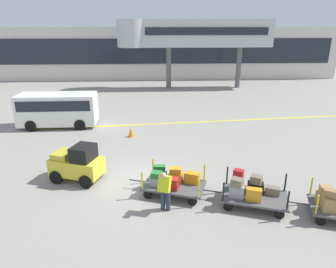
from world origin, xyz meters
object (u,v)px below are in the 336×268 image
object	(u,v)px
baggage_cart_middle	(251,191)
baggage_tug	(77,164)
safety_cone_near	(131,132)
baggage_handler	(165,189)
baggage_cart_lead	(172,181)
shuttle_van	(58,108)

from	to	relation	value
baggage_cart_middle	baggage_tug	bearing A→B (deg)	161.44
baggage_cart_middle	safety_cone_near	world-z (taller)	baggage_cart_middle
baggage_handler	safety_cone_near	bearing A→B (deg)	102.16
baggage_cart_lead	safety_cone_near	xyz separation A→B (m)	(-2.00, 6.52, -0.25)
baggage_tug	baggage_cart_middle	distance (m)	7.05
baggage_cart_middle	baggage_handler	xyz separation A→B (m)	(-3.13, -0.26, 0.32)
shuttle_van	safety_cone_near	xyz separation A→B (m)	(4.75, -2.28, -0.96)
safety_cone_near	shuttle_van	bearing A→B (deg)	154.38
baggage_handler	safety_cone_near	world-z (taller)	baggage_handler
baggage_cart_lead	baggage_handler	bearing A→B (deg)	-104.83
baggage_tug	shuttle_van	world-z (taller)	shuttle_van
baggage_tug	baggage_cart_middle	xyz separation A→B (m)	(6.68, -2.24, -0.21)
baggage_tug	baggage_cart_lead	size ratio (longest dim) A/B	0.76
baggage_cart_middle	safety_cone_near	bearing A→B (deg)	122.66
baggage_tug	safety_cone_near	bearing A→B (deg)	70.36
baggage_cart_lead	baggage_cart_middle	world-z (taller)	baggage_cart_middle
baggage_cart_lead	baggage_handler	size ratio (longest dim) A/B	1.97
baggage_tug	baggage_handler	bearing A→B (deg)	-35.20
baggage_cart_lead	baggage_cart_middle	distance (m)	2.97
baggage_tug	safety_cone_near	world-z (taller)	baggage_tug
baggage_cart_middle	baggage_handler	world-z (taller)	baggage_handler
baggage_handler	baggage_cart_lead	bearing A→B (deg)	75.17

